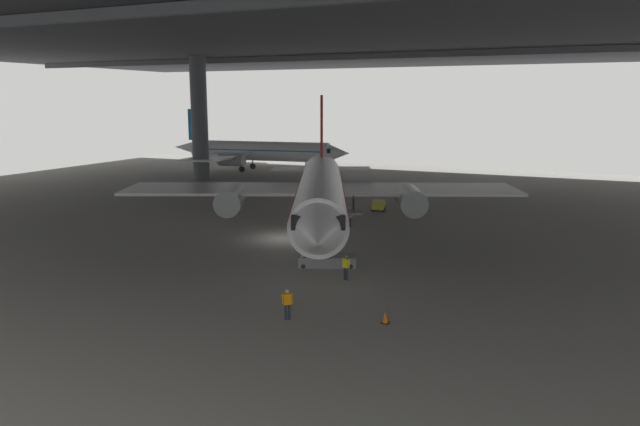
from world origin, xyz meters
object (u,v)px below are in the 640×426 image
airplane_distant (256,151)px  traffic_cone_orange (385,317)px  airplane_main (321,192)px  baggage_tug (378,205)px  crew_worker_near_nose (287,302)px  crew_worker_by_stairs (346,266)px  boarding_stairs (328,255)px

airplane_distant → traffic_cone_orange: airplane_distant is taller
airplane_main → airplane_distant: bearing=126.6°
airplane_main → baggage_tug: size_ratio=14.00×
airplane_distant → traffic_cone_orange: 64.21m
crew_worker_near_nose → baggage_tug: 30.56m
crew_worker_by_stairs → baggage_tug: crew_worker_by_stairs is taller
airplane_main → crew_worker_by_stairs: size_ratio=21.76×
boarding_stairs → airplane_distant: size_ratio=0.16×
traffic_cone_orange → baggage_tug: bearing=108.8°
airplane_main → baggage_tug: (1.22, 11.49, -2.88)m
crew_worker_near_nose → traffic_cone_orange: crew_worker_near_nose is taller
baggage_tug → boarding_stairs: bearing=-81.1°
crew_worker_near_nose → baggage_tug: crew_worker_near_nose is taller
boarding_stairs → crew_worker_near_nose: size_ratio=2.93×
crew_worker_near_nose → airplane_distant: bearing=121.1°
crew_worker_near_nose → crew_worker_by_stairs: size_ratio=1.01×
crew_worker_by_stairs → airplane_distant: bearing=125.2°
crew_worker_near_nose → baggage_tug: (-5.16, 30.12, -0.36)m
crew_worker_by_stairs → airplane_distant: 56.95m
airplane_main → crew_worker_by_stairs: (6.66, -11.34, -2.52)m
airplane_main → traffic_cone_orange: (10.99, -17.14, -3.11)m
boarding_stairs → baggage_tug: bearing=98.9°
crew_worker_near_nose → crew_worker_by_stairs: 7.30m
crew_worker_by_stairs → boarding_stairs: bearing=132.2°
crew_worker_by_stairs → baggage_tug: bearing=103.4°
boarding_stairs → traffic_cone_orange: (6.57, -8.26, -0.44)m
airplane_distant → airplane_main: bearing=-53.4°
traffic_cone_orange → baggage_tug: size_ratio=0.25×
boarding_stairs → airplane_distant: (-30.55, 44.05, 2.32)m
boarding_stairs → airplane_distant: bearing=124.7°
airplane_distant → crew_worker_near_nose: bearing=-58.9°
airplane_distant → crew_worker_by_stairs: bearing=-54.8°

